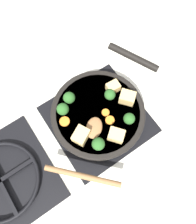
{
  "coord_description": "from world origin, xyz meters",
  "views": [
    {
      "loc": [
        -0.18,
        0.13,
        0.71
      ],
      "look_at": [
        0.0,
        0.0,
        0.08
      ],
      "focal_mm": 35.0,
      "sensor_mm": 36.0,
      "label": 1
    }
  ],
  "objects": [
    {
      "name": "tofu_cube_west_chunk",
      "position": [
        -0.09,
        0.0,
        0.09
      ],
      "size": [
        0.06,
        0.06,
        0.04
      ],
      "primitive_type": "cube",
      "rotation": [
        0.0,
        0.0,
        3.82
      ],
      "color": "#DBB770",
      "rests_on": "skillet_pan"
    },
    {
      "name": "tofu_cube_east_chunk",
      "position": [
        -0.04,
        0.09,
        0.09
      ],
      "size": [
        0.06,
        0.06,
        0.04
      ],
      "primitive_type": "cube",
      "rotation": [
        0.0,
        0.0,
        5.2
      ],
      "color": "#DBB770",
      "rests_on": "skillet_pan"
    },
    {
      "name": "carrot_slice_near_center",
      "position": [
        0.03,
        0.1,
        0.08
      ],
      "size": [
        0.03,
        0.03,
        0.01
      ],
      "primitive_type": "cylinder",
      "color": "orange",
      "rests_on": "skillet_pan"
    },
    {
      "name": "wooden_spoon",
      "position": [
        -0.09,
        0.1,
        0.08
      ],
      "size": [
        0.22,
        0.23,
        0.02
      ],
      "color": "olive",
      "rests_on": "skillet_pan"
    },
    {
      "name": "rear_burner_grate",
      "position": [
        0.0,
        0.36,
        0.01
      ],
      "size": [
        0.31,
        0.31,
        0.03
      ],
      "color": "black",
      "rests_on": "ground_plane"
    },
    {
      "name": "tofu_cube_near_handle",
      "position": [
        0.04,
        -0.08,
        0.09
      ],
      "size": [
        0.03,
        0.04,
        0.03
      ],
      "primitive_type": "cube",
      "rotation": [
        0.0,
        0.0,
        4.65
      ],
      "color": "#DBB770",
      "rests_on": "skillet_pan"
    },
    {
      "name": "broccoli_floret_west_rim",
      "position": [
        -0.09,
        0.06,
        0.1
      ],
      "size": [
        0.04,
        0.04,
        0.05
      ],
      "color": "#709956",
      "rests_on": "skillet_pan"
    },
    {
      "name": "broccoli_floret_north_edge",
      "position": [
        0.08,
        0.05,
        0.1
      ],
      "size": [
        0.04,
        0.04,
        0.04
      ],
      "color": "#709956",
      "rests_on": "skillet_pan"
    },
    {
      "name": "broccoli_floret_center_top",
      "position": [
        0.02,
        -0.06,
        0.1
      ],
      "size": [
        0.03,
        0.03,
        0.04
      ],
      "color": "#709956",
      "rests_on": "skillet_pan"
    },
    {
      "name": "carrot_slice_edge_slice",
      "position": [
        -0.02,
        -0.02,
        0.08
      ],
      "size": [
        0.02,
        0.02,
        0.01
      ],
      "primitive_type": "cylinder",
      "color": "orange",
      "rests_on": "skillet_pan"
    },
    {
      "name": "ground_plane",
      "position": [
        0.0,
        0.0,
        0.0
      ],
      "size": [
        2.4,
        2.4,
        0.0
      ],
      "primitive_type": "plane",
      "color": "silver"
    },
    {
      "name": "broccoli_floret_east_rim",
      "position": [
        0.06,
        0.09,
        0.1
      ],
      "size": [
        0.04,
        0.04,
        0.04
      ],
      "color": "#709956",
      "rests_on": "skillet_pan"
    },
    {
      "name": "skillet_pan",
      "position": [
        0.0,
        -0.0,
        0.05
      ],
      "size": [
        0.34,
        0.42,
        0.05
      ],
      "color": "black",
      "rests_on": "front_burner_grate"
    },
    {
      "name": "carrot_slice_orange_thin",
      "position": [
        -0.04,
        -0.01,
        0.08
      ],
      "size": [
        0.03,
        0.03,
        0.01
      ],
      "primitive_type": "cylinder",
      "color": "orange",
      "rests_on": "skillet_pan"
    },
    {
      "name": "broccoli_floret_near_spoon",
      "position": [
        -0.08,
        -0.06,
        0.1
      ],
      "size": [
        0.03,
        0.03,
        0.04
      ],
      "color": "#709956",
      "rests_on": "skillet_pan"
    },
    {
      "name": "tofu_cube_center_large",
      "position": [
        -0.02,
        -0.1,
        0.09
      ],
      "size": [
        0.06,
        0.06,
        0.04
      ],
      "primitive_type": "cube",
      "rotation": [
        0.0,
        0.0,
        0.68
      ],
      "color": "#DBB770",
      "rests_on": "skillet_pan"
    },
    {
      "name": "front_burner_grate",
      "position": [
        0.0,
        0.0,
        0.01
      ],
      "size": [
        0.31,
        0.31,
        0.03
      ],
      "color": "black",
      "rests_on": "ground_plane"
    }
  ]
}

